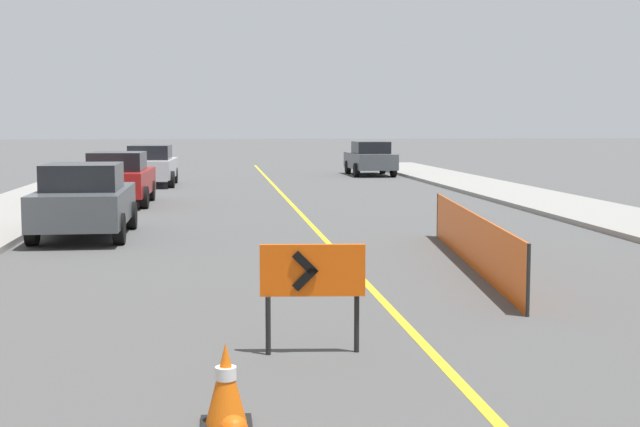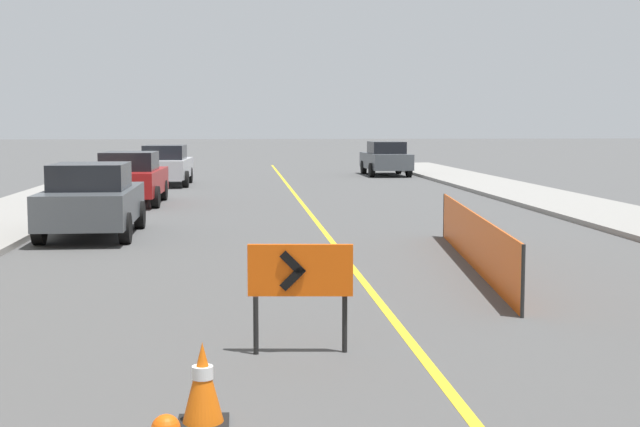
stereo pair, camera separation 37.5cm
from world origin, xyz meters
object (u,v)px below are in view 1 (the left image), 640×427
object	(u,v)px
traffic_cone_third	(226,385)
arrow_barricade_primary	(312,275)
parked_car_curb_far	(151,165)
parked_car_curb_mid	(118,178)
parked_car_opposite_side	(370,158)
parked_car_curb_near	(85,200)

from	to	relation	value
traffic_cone_third	arrow_barricade_primary	xyz separation A→B (m)	(0.94, 2.19, 0.50)
parked_car_curb_far	parked_car_curb_mid	bearing A→B (deg)	-90.40
arrow_barricade_primary	parked_car_curb_far	bearing A→B (deg)	103.00
parked_car_opposite_side	arrow_barricade_primary	bearing A→B (deg)	-102.33
arrow_barricade_primary	parked_car_curb_near	xyz separation A→B (m)	(-3.81, 10.24, -0.04)
parked_car_curb_mid	traffic_cone_third	bearing A→B (deg)	-80.03
arrow_barricade_primary	parked_car_curb_near	world-z (taller)	parked_car_curb_near
parked_car_opposite_side	parked_car_curb_mid	bearing A→B (deg)	-126.90
traffic_cone_third	parked_car_opposite_side	distance (m)	35.04
parked_car_curb_near	parked_car_curb_mid	xyz separation A→B (m)	(-0.10, 7.69, 0.00)
arrow_barricade_primary	parked_car_curb_mid	world-z (taller)	parked_car_curb_mid
traffic_cone_third	arrow_barricade_primary	size ratio (longest dim) A/B	0.59
traffic_cone_third	parked_car_opposite_side	size ratio (longest dim) A/B	0.16
parked_car_curb_mid	parked_car_curb_far	size ratio (longest dim) A/B	1.00
traffic_cone_third	parked_car_curb_mid	size ratio (longest dim) A/B	0.16
arrow_barricade_primary	parked_car_opposite_side	world-z (taller)	parked_car_opposite_side
traffic_cone_third	parked_car_curb_mid	xyz separation A→B (m)	(-2.97, 20.12, 0.46)
parked_car_curb_far	arrow_barricade_primary	bearing A→B (deg)	-80.13
parked_car_curb_near	traffic_cone_third	bearing A→B (deg)	-77.53
traffic_cone_third	parked_car_curb_near	world-z (taller)	parked_car_curb_near
traffic_cone_third	parked_car_curb_mid	distance (m)	20.34
parked_car_curb_near	parked_car_curb_mid	size ratio (longest dim) A/B	0.99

